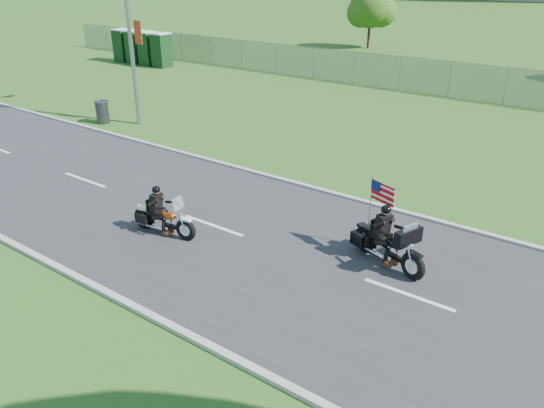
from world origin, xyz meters
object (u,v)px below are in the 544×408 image
Objects in this scene: porta_toilet_d at (123,46)px; motorcycle_follow at (388,246)px; porta_toilet_b at (148,49)px; trash_can at (102,112)px; motorcycle_lead at (163,219)px; porta_toilet_a at (161,51)px; porta_toilet_c at (135,48)px.

motorcycle_follow is (29.19, -16.00, -0.60)m from porta_toilet_d.
trash_can is (9.93, -11.91, -0.63)m from porta_toilet_b.
porta_toilet_b is 30.87m from motorcycle_follow.
motorcycle_lead is at bearing -30.37° from trash_can.
porta_toilet_d reaches higher than motorcycle_follow.
porta_toilet_a is 26.42m from motorcycle_lead.
porta_toilet_a and porta_toilet_d have the same top height.
motorcycle_lead is 12.35m from trash_can.
porta_toilet_a and porta_toilet_b have the same top height.
porta_toilet_d is at bearing 180.00° from porta_toilet_a.
porta_toilet_a is 1.00× the size of porta_toilet_d.
trash_can is (12.73, -11.91, -0.63)m from porta_toilet_d.
porta_toilet_c is at bearing 133.56° from trash_can.
porta_toilet_a is 4.20m from porta_toilet_d.
porta_toilet_b is 1.00× the size of porta_toilet_d.
porta_toilet_a is at bearing 129.37° from motorcycle_lead.
porta_toilet_c is 32.07m from motorcycle_follow.
porta_toilet_d is 2.23× the size of trash_can.
porta_toilet_a and porta_toilet_c have the same top height.
porta_toilet_b is at bearing 131.38° from motorcycle_lead.
porta_toilet_d is 1.07× the size of motorcycle_lead.
porta_toilet_d is 1.00× the size of motorcycle_follow.
trash_can is at bearing -50.19° from porta_toilet_b.
motorcycle_follow is at bearing -13.93° from trash_can.
porta_toilet_d is (-4.20, 0.00, 0.00)m from porta_toilet_a.
porta_toilet_a reaches higher than motorcycle_lead.
porta_toilet_d is at bearing 170.86° from motorcycle_follow.
trash_can is at bearing 142.42° from motorcycle_lead.
porta_toilet_b and porta_toilet_d have the same top height.
motorcycle_follow is at bearing -31.22° from porta_toilet_b.
porta_toilet_a is at bearing 0.00° from porta_toilet_b.
porta_toilet_c is at bearing 180.00° from porta_toilet_a.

